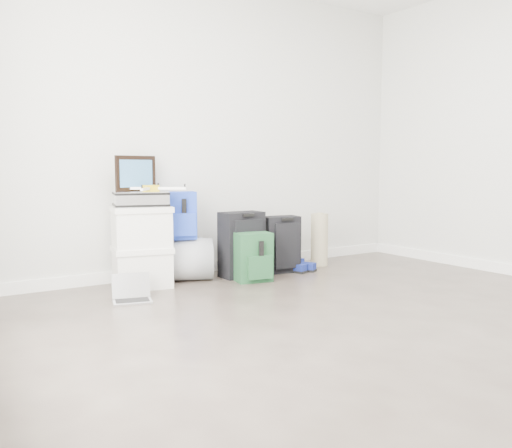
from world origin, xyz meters
TOP-DOWN VIEW (x-y plane):
  - ground at (0.00, 0.00)m, footprint 5.00×5.00m
  - room_envelope at (0.00, 0.02)m, footprint 4.52×5.02m
  - boxes_stack at (-0.79, 2.21)m, footprint 0.53×0.46m
  - briefcase at (-0.79, 2.21)m, footprint 0.49×0.41m
  - painting at (-0.79, 2.31)m, footprint 0.39×0.13m
  - drone at (-0.71, 2.19)m, footprint 0.49×0.49m
  - duffel_bag at (-0.44, 2.28)m, footprint 0.70×0.58m
  - blue_backpack at (-0.44, 2.25)m, footprint 0.33×0.28m
  - large_suitcase at (0.12, 2.11)m, footprint 0.38×0.25m
  - green_backpack at (0.10, 1.87)m, footprint 0.33×0.27m
  - carry_on at (0.54, 2.08)m, footprint 0.36×0.26m
  - shoes at (0.70, 2.02)m, footprint 0.30×0.26m
  - rolled_rug at (1.07, 2.16)m, footprint 0.17×0.17m
  - laptop at (-1.04, 1.79)m, footprint 0.32×0.27m

SIDE VIEW (x-z plane):
  - ground at x=0.00m, z-range 0.00..0.00m
  - shoes at x=0.70m, z-range 0.00..0.08m
  - laptop at x=-1.04m, z-range -0.05..0.15m
  - duffel_bag at x=-0.44m, z-range 0.00..0.37m
  - green_backpack at x=0.10m, z-range -0.01..0.42m
  - rolled_rug at x=1.07m, z-range 0.00..0.53m
  - carry_on at x=0.54m, z-range 0.00..0.53m
  - large_suitcase at x=0.12m, z-range 0.00..0.59m
  - boxes_stack at x=-0.79m, z-range 0.00..0.67m
  - blue_backpack at x=-0.44m, z-range 0.36..0.77m
  - briefcase at x=-0.79m, z-range 0.67..0.79m
  - drone at x=-0.71m, z-range 0.79..0.85m
  - painting at x=-0.79m, z-range 0.79..1.09m
  - room_envelope at x=0.00m, z-range 0.37..3.08m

